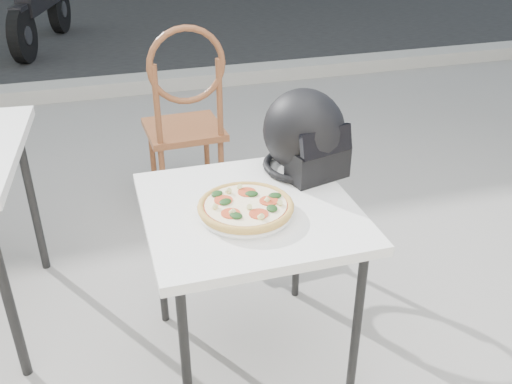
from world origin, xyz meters
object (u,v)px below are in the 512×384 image
object	(u,v)px
plate	(246,212)
cafe_chair_main	(185,111)
helmet	(305,136)
pizza	(246,206)
cafe_table_main	(250,222)
motorcycle	(40,9)

from	to	relation	value
plate	cafe_chair_main	size ratio (longest dim) A/B	0.35
plate	helmet	size ratio (longest dim) A/B	0.96
pizza	cafe_table_main	bearing A→B (deg)	60.86
cafe_table_main	motorcycle	xyz separation A→B (m)	(-0.86, 5.10, -0.22)
helmet	motorcycle	distance (m)	5.03
cafe_chair_main	motorcycle	size ratio (longest dim) A/B	0.59
cafe_table_main	motorcycle	distance (m)	5.17
pizza	motorcycle	distance (m)	5.22
helmet	motorcycle	world-z (taller)	helmet
cafe_table_main	helmet	size ratio (longest dim) A/B	1.88
plate	motorcycle	bearing A→B (deg)	99.21
pizza	cafe_chair_main	distance (m)	1.23
cafe_table_main	helmet	bearing A→B (deg)	37.27
cafe_table_main	plate	world-z (taller)	plate
plate	helmet	xyz separation A→B (m)	(0.30, 0.26, 0.13)
cafe_chair_main	motorcycle	distance (m)	4.02
plate	pizza	size ratio (longest dim) A/B	0.95
helmet	cafe_chair_main	size ratio (longest dim) A/B	0.36
helmet	cafe_chair_main	bearing A→B (deg)	91.73
cafe_table_main	plate	bearing A→B (deg)	-119.15
cafe_table_main	cafe_chair_main	xyz separation A→B (m)	(-0.01, 1.18, -0.03)
pizza	helmet	xyz separation A→B (m)	(0.30, 0.26, 0.10)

